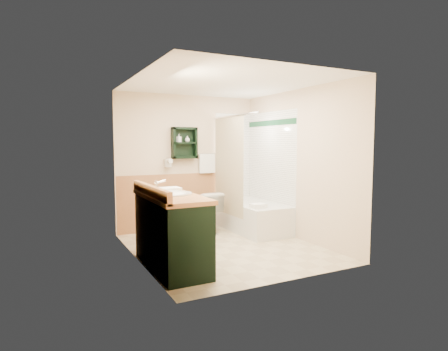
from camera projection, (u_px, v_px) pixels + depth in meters
floor at (226, 248)px, 5.53m from camera, size 3.00×3.00×0.00m
back_wall at (187, 162)px, 6.78m from camera, size 2.60×0.04×2.40m
left_wall at (135, 170)px, 4.83m from camera, size 0.04×3.00×2.40m
right_wall at (299, 165)px, 6.02m from camera, size 0.04×3.00×2.40m
ceiling at (226, 81)px, 5.32m from camera, size 2.60×3.00×0.04m
wainscot_left at (139, 223)px, 4.91m from camera, size 2.98×2.98×1.00m
wainscot_back at (188, 201)px, 6.80m from camera, size 2.58×2.58×1.00m
mirror_frame at (150, 147)px, 4.34m from camera, size 1.30×1.30×1.00m
mirror_glass at (151, 147)px, 4.34m from camera, size 1.20×1.20×0.90m
tile_right at (270, 171)px, 6.68m from camera, size 1.50×1.50×2.10m
tile_back at (238, 169)px, 7.21m from camera, size 0.95×0.95×2.10m
tile_accent at (270, 123)px, 6.60m from camera, size 1.50×1.50×0.10m
wall_shelf at (184, 143)px, 6.60m from camera, size 0.45×0.15×0.55m
hair_dryer at (168, 163)px, 6.52m from camera, size 0.10×0.24×0.18m
towel_bar at (207, 154)px, 6.86m from camera, size 0.40×0.06×0.40m
curtain_rod at (233, 116)px, 6.26m from camera, size 0.03×1.60×0.03m
shower_curtain at (229, 166)px, 6.49m from camera, size 1.05×1.05×1.70m
vanity at (171, 231)px, 4.63m from camera, size 0.59×1.45×0.92m
bathtub at (252, 217)px, 6.61m from camera, size 0.74×1.50×0.50m
toilet at (204, 212)px, 6.49m from camera, size 0.47×0.75×0.70m
counter_towel at (169, 189)px, 4.97m from camera, size 0.30×0.23×0.04m
vanity_book at (147, 181)px, 4.94m from camera, size 0.18×0.07×0.25m
tub_towel at (258, 206)px, 6.06m from camera, size 0.24×0.20×0.07m
soap_bottle_a at (179, 140)px, 6.54m from camera, size 0.11×0.15×0.06m
soap_bottle_b at (187, 140)px, 6.61m from camera, size 0.12×0.13×0.09m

